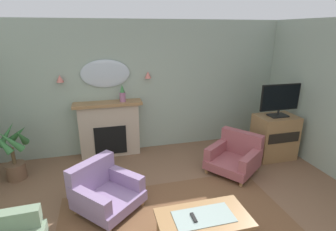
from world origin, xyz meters
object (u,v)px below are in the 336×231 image
(wall_mirror, at_px, (105,74))
(coffee_table, at_px, (203,221))
(wall_sconce_left, at_px, (60,79))
(potted_plant_tall_palm, at_px, (12,152))
(tv_remote, at_px, (194,218))
(armchair_by_coffee_table, at_px, (104,190))
(armchair_near_fireplace, at_px, (235,155))
(wall_sconce_right, at_px, (148,75))
(tv_flatscreen, at_px, (280,99))
(tv_cabinet, at_px, (274,137))
(fireplace, at_px, (110,130))
(mantel_vase_centre, at_px, (122,94))

(wall_mirror, bearing_deg, coffee_table, -72.18)
(wall_sconce_left, distance_m, potted_plant_tall_palm, 1.55)
(tv_remote, relative_size, armchair_by_coffee_table, 0.14)
(armchair_near_fireplace, height_order, potted_plant_tall_palm, potted_plant_tall_palm)
(wall_sconce_right, distance_m, tv_flatscreen, 2.67)
(armchair_by_coffee_table, bearing_deg, wall_mirror, 84.53)
(wall_sconce_left, height_order, tv_cabinet, wall_sconce_left)
(tv_remote, bearing_deg, tv_cabinet, 37.47)
(tv_remote, relative_size, armchair_near_fireplace, 0.14)
(tv_remote, xyz_separation_m, potted_plant_tall_palm, (-2.52, 2.29, 0.06))
(fireplace, bearing_deg, armchair_by_coffee_table, -95.91)
(wall_mirror, distance_m, tv_remote, 3.32)
(armchair_by_coffee_table, relative_size, tv_flatscreen, 1.36)
(tv_cabinet, distance_m, tv_flatscreen, 0.80)
(tv_remote, height_order, armchair_near_fireplace, armchair_near_fireplace)
(fireplace, xyz_separation_m, armchair_by_coffee_table, (-0.18, -1.76, -0.27))
(tv_remote, relative_size, tv_flatscreen, 0.19)
(tv_flatscreen, bearing_deg, mantel_vase_centre, 162.34)
(armchair_near_fireplace, distance_m, tv_cabinet, 1.09)
(tv_remote, bearing_deg, mantel_vase_centre, 100.71)
(wall_sconce_right, distance_m, armchair_by_coffee_table, 2.52)
(wall_sconce_left, bearing_deg, tv_flatscreen, -14.50)
(wall_sconce_right, relative_size, armchair_by_coffee_table, 0.12)
(coffee_table, relative_size, tv_remote, 6.88)
(wall_mirror, bearing_deg, armchair_near_fireplace, -32.10)
(mantel_vase_centre, relative_size, armchair_by_coffee_table, 0.31)
(tv_cabinet, bearing_deg, wall_sconce_left, 165.78)
(wall_sconce_right, xyz_separation_m, armchair_near_fireplace, (1.38, -1.35, -1.35))
(mantel_vase_centre, xyz_separation_m, armchair_near_fireplace, (1.93, -1.23, -1.02))
(coffee_table, height_order, armchair_near_fireplace, armchair_near_fireplace)
(coffee_table, relative_size, tv_cabinet, 1.22)
(fireplace, relative_size, tv_cabinet, 1.51)
(armchair_by_coffee_table, bearing_deg, tv_cabinet, 13.19)
(tv_flatscreen, bearing_deg, tv_remote, -142.84)
(mantel_vase_centre, xyz_separation_m, wall_mirror, (-0.30, 0.17, 0.39))
(tv_cabinet, bearing_deg, wall_sconce_right, 156.65)
(wall_mirror, relative_size, wall_sconce_right, 6.86)
(armchair_by_coffee_table, relative_size, tv_cabinet, 1.27)
(wall_sconce_left, bearing_deg, fireplace, -6.16)
(tv_cabinet, bearing_deg, armchair_by_coffee_table, -166.81)
(mantel_vase_centre, height_order, potted_plant_tall_palm, mantel_vase_centre)
(coffee_table, relative_size, armchair_by_coffee_table, 0.96)
(mantel_vase_centre, distance_m, wall_sconce_right, 0.66)
(wall_mirror, xyz_separation_m, tv_remote, (0.83, -2.96, -1.26))
(fireplace, height_order, tv_flatscreen, tv_flatscreen)
(wall_mirror, distance_m, tv_flatscreen, 3.48)
(mantel_vase_centre, bearing_deg, potted_plant_tall_palm, -165.87)
(wall_sconce_right, height_order, armchair_near_fireplace, wall_sconce_right)
(fireplace, relative_size, potted_plant_tall_palm, 1.34)
(wall_mirror, bearing_deg, tv_remote, -74.38)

